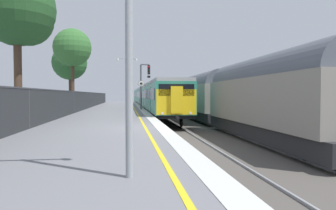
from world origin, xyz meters
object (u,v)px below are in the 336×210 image
at_px(speed_limit_sign, 141,91).
at_px(background_tree_left, 20,12).
at_px(platform_lamp_near, 129,7).
at_px(platform_lamp_mid, 127,79).
at_px(commuter_train_at_platform, 147,96).
at_px(background_tree_right, 69,63).
at_px(freight_train_adjacent_track, 224,95).
at_px(signal_gantry, 144,81).
at_px(background_tree_centre, 72,49).

bearing_deg(speed_limit_sign, background_tree_left, -122.11).
relative_size(platform_lamp_near, platform_lamp_mid, 1.00).
distance_m(commuter_train_at_platform, background_tree_left, 34.26).
xyz_separation_m(speed_limit_sign, background_tree_left, (-7.52, -11.98, 4.43)).
bearing_deg(background_tree_right, freight_train_adjacent_track, -53.91).
bearing_deg(platform_lamp_near, commuter_train_at_platform, 85.97).
distance_m(platform_lamp_near, background_tree_right, 38.26).
bearing_deg(speed_limit_sign, platform_lamp_near, -93.14).
height_order(commuter_train_at_platform, signal_gantry, signal_gantry).
bearing_deg(speed_limit_sign, platform_lamp_mid, -170.06).
relative_size(signal_gantry, speed_limit_sign, 1.65).
distance_m(speed_limit_sign, background_tree_left, 14.82).
xyz_separation_m(commuter_train_at_platform, background_tree_left, (-9.36, -32.58, 5.01)).
xyz_separation_m(speed_limit_sign, platform_lamp_mid, (-1.39, -0.24, 1.21)).
distance_m(freight_train_adjacent_track, background_tree_centre, 19.86).
relative_size(signal_gantry, platform_lamp_mid, 0.94).
bearing_deg(background_tree_right, platform_lamp_near, -78.45).
height_order(freight_train_adjacent_track, signal_gantry, signal_gantry).
bearing_deg(background_tree_centre, background_tree_right, 102.45).
bearing_deg(speed_limit_sign, commuter_train_at_platform, 84.88).
relative_size(background_tree_left, background_tree_right, 1.06).
height_order(freight_train_adjacent_track, platform_lamp_near, platform_lamp_near).
relative_size(freight_train_adjacent_track, background_tree_right, 3.46).
height_order(commuter_train_at_platform, background_tree_left, background_tree_left).
height_order(signal_gantry, background_tree_right, background_tree_right).
relative_size(freight_train_adjacent_track, background_tree_left, 3.27).
distance_m(platform_lamp_mid, background_tree_centre, 9.07).
bearing_deg(signal_gantry, speed_limit_sign, -98.20).
relative_size(commuter_train_at_platform, background_tree_centre, 7.05).
bearing_deg(background_tree_right, background_tree_left, -86.39).
distance_m(platform_lamp_near, background_tree_centre, 31.48).
bearing_deg(commuter_train_at_platform, speed_limit_sign, -95.12).
bearing_deg(commuter_train_at_platform, background_tree_right, -141.96).
xyz_separation_m(background_tree_left, background_tree_centre, (-0.03, 17.33, 0.40)).
distance_m(commuter_train_at_platform, background_tree_right, 14.52).
relative_size(platform_lamp_mid, background_tree_left, 0.60).
height_order(freight_train_adjacent_track, speed_limit_sign, freight_train_adjacent_track).
height_order(speed_limit_sign, background_tree_left, background_tree_left).
bearing_deg(platform_lamp_mid, background_tree_centre, 137.77).
relative_size(commuter_train_at_platform, freight_train_adjacent_track, 2.24).
relative_size(platform_lamp_near, background_tree_right, 0.63).
bearing_deg(background_tree_left, commuter_train_at_platform, 73.97).
distance_m(signal_gantry, background_tree_left, 16.93).
height_order(commuter_train_at_platform, platform_lamp_near, platform_lamp_near).
xyz_separation_m(background_tree_left, background_tree_right, (-1.52, 24.06, -0.56)).
bearing_deg(platform_lamp_mid, signal_gantry, 58.38).
distance_m(commuter_train_at_platform, platform_lamp_mid, 21.17).
relative_size(speed_limit_sign, background_tree_right, 0.36).
xyz_separation_m(freight_train_adjacent_track, background_tree_left, (-13.37, -3.64, 4.83)).
height_order(speed_limit_sign, platform_lamp_mid, platform_lamp_mid).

